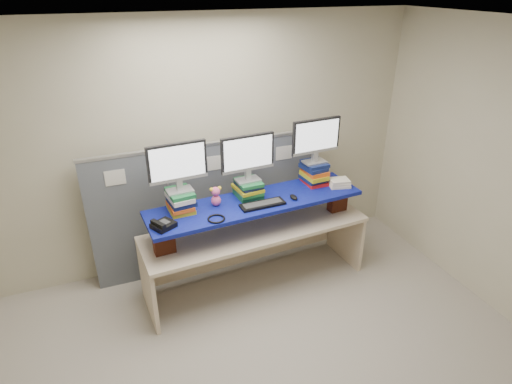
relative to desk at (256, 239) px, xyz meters
name	(u,v)px	position (x,y,z in m)	size (l,w,h in m)	color
room	(273,239)	(-0.35, -1.23, 0.82)	(5.00, 4.00, 2.80)	beige
cubicle_partition	(209,206)	(-0.35, 0.55, 0.19)	(2.60, 0.06, 1.53)	#4D525B
desk	(256,239)	(0.00, 0.00, 0.00)	(2.44, 0.85, 0.73)	beige
brick_pier_left	(164,240)	(-0.98, -0.11, 0.28)	(0.20, 0.11, 0.27)	maroon
brick_pier_right	(338,199)	(0.98, 0.01, 0.28)	(0.20, 0.11, 0.27)	maroon
blue_board	(256,203)	(0.00, 0.00, 0.44)	(2.24, 0.56, 0.04)	#0B0972
book_stack_left	(181,201)	(-0.76, 0.07, 0.57)	(0.26, 0.33, 0.21)	gold
book_stack_center	(248,189)	(-0.04, 0.12, 0.55)	(0.28, 0.32, 0.18)	#1C6936
book_stack_right	(314,173)	(0.75, 0.16, 0.58)	(0.26, 0.31, 0.24)	red
monitor_left	(178,165)	(-0.75, 0.07, 0.95)	(0.56, 0.17, 0.49)	#B1B1B6
monitor_center	(248,155)	(-0.04, 0.12, 0.92)	(0.56, 0.17, 0.49)	#B1B1B6
monitor_right	(316,138)	(0.75, 0.17, 0.98)	(0.56, 0.17, 0.49)	#B1B1B6
keyboard	(263,204)	(0.02, -0.12, 0.47)	(0.46, 0.17, 0.03)	black
mouse	(294,197)	(0.38, -0.10, 0.48)	(0.07, 0.12, 0.04)	black
desk_phone	(163,225)	(-0.98, -0.18, 0.49)	(0.25, 0.24, 0.08)	black
headset	(216,219)	(-0.49, -0.22, 0.47)	(0.17, 0.17, 0.02)	black
plush_toy	(216,196)	(-0.41, 0.05, 0.56)	(0.12, 0.09, 0.20)	#F65D98
binder_stack	(339,183)	(0.97, -0.01, 0.50)	(0.25, 0.22, 0.08)	beige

